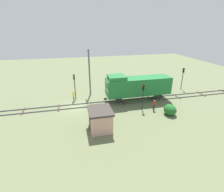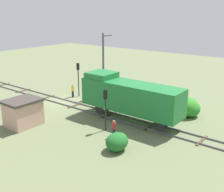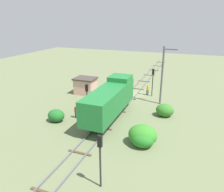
# 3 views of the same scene
# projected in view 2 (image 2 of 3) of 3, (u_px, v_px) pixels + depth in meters

# --- Properties ---
(ground_plane) EXTENTS (95.35, 95.35, 0.00)m
(ground_plane) POSITION_uv_depth(u_px,v_px,m) (60.00, 102.00, 35.95)
(ground_plane) COLOR #66704C
(railway_track) EXTENTS (2.40, 63.57, 0.16)m
(railway_track) POSITION_uv_depth(u_px,v_px,m) (60.00, 101.00, 35.93)
(railway_track) COLOR #595960
(railway_track) RESTS_ON ground
(locomotive) EXTENTS (2.90, 11.60, 4.60)m
(locomotive) POSITION_uv_depth(u_px,v_px,m) (129.00, 96.00, 28.93)
(locomotive) COLOR #1E7233
(locomotive) RESTS_ON railway_track
(traffic_signal_near) EXTENTS (0.32, 0.34, 4.53)m
(traffic_signal_near) POSITION_uv_depth(u_px,v_px,m) (78.00, 74.00, 37.34)
(traffic_signal_near) COLOR #262628
(traffic_signal_near) RESTS_ON ground
(traffic_signal_mid) EXTENTS (0.32, 0.34, 4.09)m
(traffic_signal_mid) POSITION_uv_depth(u_px,v_px,m) (105.00, 102.00, 26.58)
(traffic_signal_mid) COLOR #262628
(traffic_signal_mid) RESTS_ON ground
(worker_near_track) EXTENTS (0.38, 0.38, 1.70)m
(worker_near_track) POSITION_uv_depth(u_px,v_px,m) (73.00, 90.00, 37.57)
(worker_near_track) COLOR #262B38
(worker_near_track) RESTS_ON ground
(worker_by_signal) EXTENTS (0.38, 0.38, 1.70)m
(worker_by_signal) POSITION_uv_depth(u_px,v_px,m) (114.00, 127.00, 25.55)
(worker_by_signal) COLOR #262B38
(worker_by_signal) RESTS_ON ground
(catenary_mast) EXTENTS (1.94, 0.28, 8.46)m
(catenary_mast) POSITION_uv_depth(u_px,v_px,m) (104.00, 64.00, 36.67)
(catenary_mast) COLOR #595960
(catenary_mast) RESTS_ON ground
(relay_hut) EXTENTS (3.50, 2.90, 2.74)m
(relay_hut) POSITION_uv_depth(u_px,v_px,m) (23.00, 112.00, 28.21)
(relay_hut) COLOR #D19E8C
(relay_hut) RESTS_ON ground
(bush_near) EXTENTS (2.29, 1.87, 1.66)m
(bush_near) POSITION_uv_depth(u_px,v_px,m) (135.00, 94.00, 36.21)
(bush_near) COLOR #317326
(bush_near) RESTS_ON ground
(bush_mid) EXTENTS (2.89, 2.37, 2.10)m
(bush_mid) POSITION_uv_depth(u_px,v_px,m) (187.00, 107.00, 30.83)
(bush_mid) COLOR #328226
(bush_mid) RESTS_ON ground
(bush_far) EXTENTS (2.12, 1.74, 1.54)m
(bush_far) POSITION_uv_depth(u_px,v_px,m) (117.00, 142.00, 23.26)
(bush_far) COLOR #1F6426
(bush_far) RESTS_ON ground
(bush_back) EXTENTS (2.38, 1.94, 1.73)m
(bush_back) POSITION_uv_depth(u_px,v_px,m) (191.00, 109.00, 30.71)
(bush_back) COLOR #257C26
(bush_back) RESTS_ON ground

